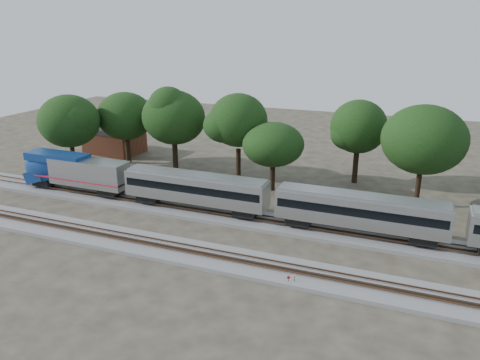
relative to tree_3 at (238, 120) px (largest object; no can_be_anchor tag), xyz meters
name	(u,v)px	position (x,y,z in m)	size (l,w,h in m)	color
ground	(240,244)	(7.70, -19.00, -9.00)	(160.00, 160.00, 0.00)	#383328
track_far	(259,221)	(7.70, -13.00, -8.80)	(160.00, 5.00, 0.73)	slate
track_near	(225,260)	(7.70, -23.00, -8.80)	(160.00, 5.00, 0.73)	slate
switch_stand_red	(288,279)	(14.63, -24.91, -8.42)	(0.28, 0.12, 0.90)	#512D19
switch_stand_white	(294,278)	(15.11, -24.70, -8.35)	(0.32, 0.10, 1.01)	#512D19
switch_lever	(304,287)	(16.08, -24.89, -8.85)	(0.50, 0.30, 0.30)	#512D19
brick_building	(114,140)	(-26.41, 6.86, -6.70)	(10.11, 7.59, 4.57)	brown
tree_0	(69,121)	(-25.32, -5.11, -1.03)	(8.12, 8.12, 11.45)	black
tree_1	(125,116)	(-20.32, 2.12, -1.20)	(7.95, 7.95, 11.21)	black
tree_2	(174,117)	(-10.83, 0.87, -0.52)	(8.64, 8.64, 12.18)	black
tree_3	(238,120)	(0.00, 0.00, 0.00)	(9.16, 9.16, 12.92)	black
tree_4	(273,145)	(5.75, -1.81, -2.53)	(6.61, 6.61, 9.31)	black
tree_5	(359,127)	(15.83, 5.70, -0.81)	(8.35, 8.35, 11.77)	black
tree_6	(424,140)	(24.45, -0.76, -0.45)	(8.71, 8.71, 12.28)	black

